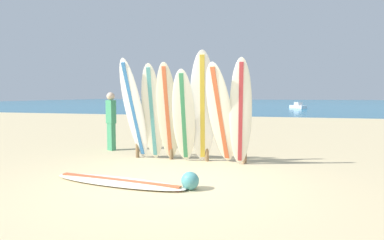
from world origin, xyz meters
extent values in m
plane|color=#D3BC8C|center=(0.00, 0.00, 0.00)|extent=(120.00, 120.00, 0.00)
cube|color=#196B93|center=(0.00, 58.00, 0.00)|extent=(120.00, 80.00, 0.01)
cylinder|color=olive|center=(-1.53, 2.11, 0.60)|extent=(0.09, 0.09, 1.19)
cylinder|color=olive|center=(-0.65, 2.11, 0.60)|extent=(0.09, 0.09, 1.19)
cylinder|color=olive|center=(0.22, 2.11, 0.60)|extent=(0.09, 0.09, 1.19)
cylinder|color=olive|center=(1.10, 2.11, 0.60)|extent=(0.09, 0.09, 1.19)
cylinder|color=olive|center=(-0.21, 2.11, 1.04)|extent=(2.74, 0.08, 0.08)
ellipsoid|color=white|center=(-1.46, 1.77, 1.19)|extent=(0.62, 0.97, 2.38)
cube|color=#3372B2|center=(-1.46, 1.77, 1.19)|extent=(0.22, 0.85, 2.19)
ellipsoid|color=silver|center=(-1.03, 1.84, 1.13)|extent=(0.56, 0.74, 2.27)
cube|color=teal|center=(-1.03, 1.84, 1.13)|extent=(0.16, 0.66, 2.09)
ellipsoid|color=beige|center=(-0.65, 1.85, 1.14)|extent=(0.54, 0.76, 2.28)
cube|color=#CC5933|center=(-0.65, 1.85, 1.14)|extent=(0.14, 0.68, 2.10)
ellipsoid|color=white|center=(-0.22, 1.70, 1.06)|extent=(0.60, 0.88, 2.11)
cube|color=#388C59|center=(-0.22, 1.70, 1.06)|extent=(0.19, 0.77, 1.95)
ellipsoid|color=white|center=(0.18, 1.83, 1.26)|extent=(0.69, 0.80, 2.51)
cube|color=gold|center=(0.18, 1.83, 1.26)|extent=(0.23, 0.67, 2.32)
ellipsoid|color=white|center=(0.61, 1.72, 1.11)|extent=(0.74, 1.18, 2.23)
cube|color=#CC5933|center=(0.61, 1.72, 1.11)|extent=(0.29, 1.02, 2.06)
ellipsoid|color=white|center=(1.04, 1.67, 1.16)|extent=(0.56, 0.75, 2.32)
cube|color=#B73338|center=(1.04, 1.67, 1.16)|extent=(0.17, 0.66, 2.14)
ellipsoid|color=white|center=(-0.89, -0.17, 0.04)|extent=(2.66, 0.92, 0.07)
cube|color=#CC5933|center=(-0.89, -0.17, 0.04)|extent=(2.39, 0.42, 0.08)
cube|color=#3F9966|center=(-2.68, 2.91, 0.38)|extent=(0.25, 0.22, 0.76)
cube|color=#3F9966|center=(-2.68, 2.91, 1.08)|extent=(0.31, 0.26, 0.64)
sphere|color=beige|center=(-2.68, 2.91, 1.51)|extent=(0.22, 0.22, 0.22)
cube|color=silver|center=(4.12, 32.89, 0.18)|extent=(1.81, 2.49, 0.35)
cube|color=silver|center=(4.12, 32.89, 0.54)|extent=(0.86, 1.01, 0.36)
sphere|color=teal|center=(0.43, -0.21, 0.15)|extent=(0.30, 0.30, 0.30)
camera|label=1|loc=(1.78, -5.26, 1.56)|focal=30.43mm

